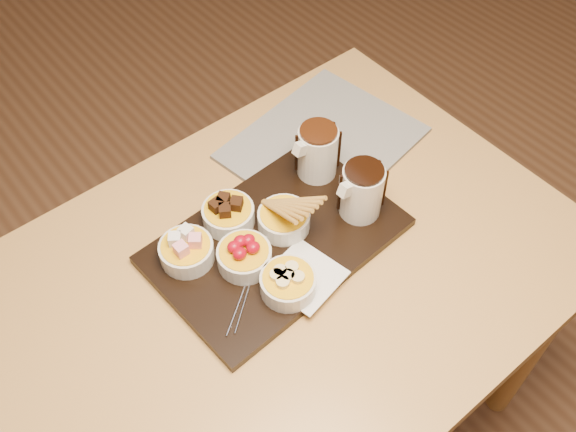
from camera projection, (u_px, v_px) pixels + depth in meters
ground at (272, 429)px, 1.76m from camera, size 5.00×5.00×0.00m
dining_table at (265, 309)px, 1.25m from camera, size 1.20×0.80×0.75m
serving_board at (276, 240)px, 1.22m from camera, size 0.48×0.32×0.02m
napkin at (304, 276)px, 1.15m from camera, size 0.14×0.14×0.00m
bowl_marshmallows at (187, 252)px, 1.17m from camera, size 0.10×0.10×0.04m
bowl_cake at (228, 215)px, 1.22m from camera, size 0.10×0.10×0.04m
bowl_strawberries at (244, 257)px, 1.16m from camera, size 0.10×0.10×0.04m
bowl_biscotti at (284, 220)px, 1.21m from camera, size 0.10×0.10×0.04m
bowl_bananas at (288, 284)px, 1.12m from camera, size 0.10×0.10×0.04m
pitcher_dark_chocolate at (362, 192)px, 1.21m from camera, size 0.08×0.08×0.11m
pitcher_milk_chocolate at (318, 152)px, 1.27m from camera, size 0.08×0.08×0.11m
fondue_skewers at (250, 273)px, 1.16m from camera, size 0.17×0.23×0.01m
newspaper at (323, 143)px, 1.38m from camera, size 0.43×0.36×0.01m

